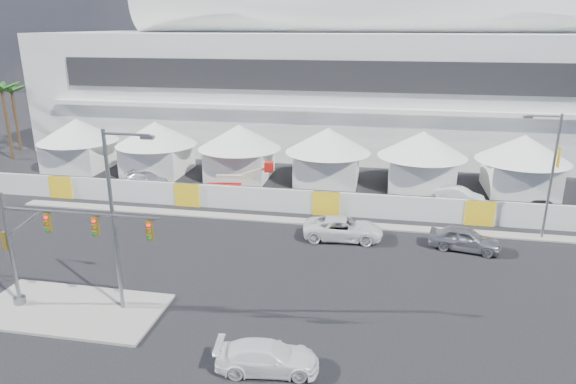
% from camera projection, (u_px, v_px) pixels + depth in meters
% --- Properties ---
extents(ground, '(160.00, 160.00, 0.00)m').
position_uv_depth(ground, '(195.00, 294.00, 29.88)').
color(ground, black).
rests_on(ground, ground).
extents(median_island, '(10.00, 5.00, 0.15)m').
position_uv_depth(median_island, '(71.00, 310.00, 28.11)').
color(median_island, gray).
rests_on(median_island, ground).
extents(far_curb, '(80.00, 1.20, 0.12)m').
position_uv_depth(far_curb, '(511.00, 236.00, 38.01)').
color(far_curb, gray).
rests_on(far_curb, ground).
extents(stadium, '(80.00, 24.80, 21.98)m').
position_uv_depth(stadium, '(374.00, 71.00, 64.16)').
color(stadium, silver).
rests_on(stadium, ground).
extents(tent_row, '(53.40, 8.40, 5.40)m').
position_uv_depth(tent_row, '(283.00, 149.00, 51.22)').
color(tent_row, white).
rests_on(tent_row, ground).
extents(hoarding_fence, '(70.00, 0.25, 2.00)m').
position_uv_depth(hoarding_fence, '(326.00, 203.00, 42.05)').
color(hoarding_fence, silver).
rests_on(hoarding_fence, ground).
extents(palm_cluster, '(10.60, 10.60, 8.55)m').
position_uv_depth(palm_cluster, '(13.00, 96.00, 61.19)').
color(palm_cluster, '#47331E').
rests_on(palm_cluster, ground).
extents(sedan_silver, '(2.81, 5.07, 1.63)m').
position_uv_depth(sedan_silver, '(465.00, 239.00, 35.56)').
color(sedan_silver, '#98989C').
rests_on(sedan_silver, ground).
extents(pickup_curb, '(3.00, 5.92, 1.60)m').
position_uv_depth(pickup_curb, '(343.00, 229.00, 37.36)').
color(pickup_curb, silver).
rests_on(pickup_curb, ground).
extents(pickup_near, '(2.50, 4.89, 1.36)m').
position_uv_depth(pickup_near, '(267.00, 357.00, 23.14)').
color(pickup_near, white).
rests_on(pickup_near, ground).
extents(lot_car_a, '(2.89, 4.18, 1.31)m').
position_uv_depth(lot_car_a, '(460.00, 195.00, 45.12)').
color(lot_car_a, silver).
rests_on(lot_car_a, ground).
extents(lot_car_b, '(2.28, 4.16, 1.34)m').
position_uv_depth(lot_car_b, '(547.00, 208.00, 41.89)').
color(lot_car_b, black).
rests_on(lot_car_b, ground).
extents(lot_car_c, '(2.73, 4.72, 1.29)m').
position_uv_depth(lot_car_c, '(147.00, 179.00, 49.85)').
color(lot_car_c, silver).
rests_on(lot_car_c, ground).
extents(traffic_mast, '(9.15, 0.63, 6.49)m').
position_uv_depth(traffic_mast, '(44.00, 246.00, 27.11)').
color(traffic_mast, gray).
rests_on(traffic_mast, median_island).
extents(streetlight_median, '(2.75, 0.28, 9.94)m').
position_uv_depth(streetlight_median, '(117.00, 210.00, 26.40)').
color(streetlight_median, gray).
rests_on(streetlight_median, median_island).
extents(streetlight_curb, '(2.73, 0.61, 9.21)m').
position_uv_depth(streetlight_curb, '(550.00, 168.00, 36.02)').
color(streetlight_curb, slate).
rests_on(streetlight_curb, ground).
extents(boom_lift, '(6.33, 1.87, 3.16)m').
position_uv_depth(boom_lift, '(230.00, 186.00, 46.94)').
color(boom_lift, red).
rests_on(boom_lift, ground).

